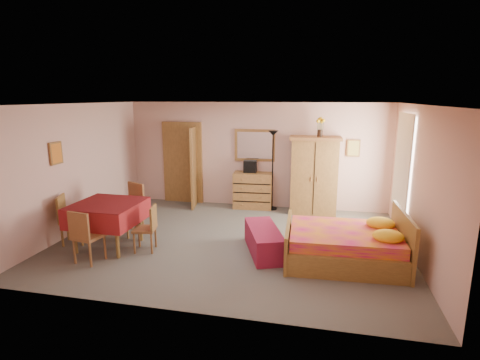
% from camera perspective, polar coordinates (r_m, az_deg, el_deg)
% --- Properties ---
extents(floor, '(6.50, 6.50, 0.00)m').
position_cam_1_polar(floor, '(7.33, -1.28, -9.27)').
color(floor, slate).
rests_on(floor, ground).
extents(ceiling, '(6.50, 6.50, 0.00)m').
position_cam_1_polar(ceiling, '(6.81, -1.39, 11.49)').
color(ceiling, brown).
rests_on(ceiling, wall_back).
extents(wall_back, '(6.50, 0.10, 2.60)m').
position_cam_1_polar(wall_back, '(9.36, 2.29, 3.80)').
color(wall_back, '#D6A79B').
rests_on(wall_back, floor).
extents(wall_front, '(6.50, 0.10, 2.60)m').
position_cam_1_polar(wall_front, '(4.64, -8.68, -5.51)').
color(wall_front, '#D6A79B').
rests_on(wall_front, floor).
extents(wall_left, '(0.10, 5.00, 2.60)m').
position_cam_1_polar(wall_left, '(8.33, -23.62, 1.64)').
color(wall_left, '#D6A79B').
rests_on(wall_left, floor).
extents(wall_right, '(0.10, 5.00, 2.60)m').
position_cam_1_polar(wall_right, '(6.96, 25.65, -0.53)').
color(wall_right, '#D6A79B').
rests_on(wall_right, floor).
extents(doorway, '(1.06, 0.12, 2.15)m').
position_cam_1_polar(doorway, '(9.89, -8.67, 2.52)').
color(doorway, '#9E6B35').
rests_on(doorway, floor).
extents(window, '(0.08, 1.40, 1.95)m').
position_cam_1_polar(window, '(8.07, 23.61, 2.41)').
color(window, white).
rests_on(window, wall_right).
extents(picture_left, '(0.04, 0.32, 0.42)m').
position_cam_1_polar(picture_left, '(7.78, -26.26, 3.68)').
color(picture_left, orange).
rests_on(picture_left, wall_left).
extents(picture_back, '(0.30, 0.04, 0.40)m').
position_cam_1_polar(picture_back, '(9.19, 16.90, 4.67)').
color(picture_back, '#D8BF59').
rests_on(picture_back, wall_back).
extents(chest_of_drawers, '(0.98, 0.54, 0.90)m').
position_cam_1_polar(chest_of_drawers, '(9.33, 1.98, -1.58)').
color(chest_of_drawers, '#9F6A35').
rests_on(chest_of_drawers, floor).
extents(wall_mirror, '(1.01, 0.10, 0.80)m').
position_cam_1_polar(wall_mirror, '(9.32, 2.26, 5.31)').
color(wall_mirror, silver).
rests_on(wall_mirror, wall_back).
extents(stereo, '(0.33, 0.25, 0.30)m').
position_cam_1_polar(stereo, '(9.25, 1.58, 2.10)').
color(stereo, black).
rests_on(stereo, chest_of_drawers).
extents(floor_lamp, '(0.28, 0.28, 1.94)m').
position_cam_1_polar(floor_lamp, '(9.13, 4.98, 1.43)').
color(floor_lamp, black).
rests_on(floor_lamp, floor).
extents(wardrobe, '(1.20, 0.66, 1.83)m').
position_cam_1_polar(wardrobe, '(8.96, 11.19, 0.67)').
color(wardrobe, olive).
rests_on(wardrobe, floor).
extents(sunflower_vase, '(0.18, 0.18, 0.44)m').
position_cam_1_polar(sunflower_vase, '(8.80, 12.13, 7.91)').
color(sunflower_vase, yellow).
rests_on(sunflower_vase, wardrobe).
extents(bed, '(2.01, 1.62, 0.90)m').
position_cam_1_polar(bed, '(6.57, 15.55, -8.19)').
color(bed, '#C51366').
rests_on(bed, floor).
extents(bench, '(0.92, 1.43, 0.45)m').
position_cam_1_polar(bench, '(6.78, 3.64, -9.15)').
color(bench, maroon).
rests_on(bench, floor).
extents(dining_table, '(1.17, 1.17, 0.84)m').
position_cam_1_polar(dining_table, '(7.34, -19.37, -6.48)').
color(dining_table, maroon).
rests_on(dining_table, floor).
extents(chair_south, '(0.48, 0.48, 0.92)m').
position_cam_1_polar(chair_south, '(6.81, -22.07, -7.86)').
color(chair_south, brown).
rests_on(chair_south, floor).
extents(chair_north, '(0.62, 0.62, 1.02)m').
position_cam_1_polar(chair_north, '(7.87, -16.62, -4.33)').
color(chair_north, '#A06C36').
rests_on(chair_north, floor).
extents(chair_west, '(0.55, 0.55, 0.94)m').
position_cam_1_polar(chair_west, '(7.77, -24.06, -5.48)').
color(chair_west, '#AE7A3A').
rests_on(chair_west, floor).
extents(chair_east, '(0.44, 0.44, 0.83)m').
position_cam_1_polar(chair_east, '(6.98, -14.34, -7.17)').
color(chair_east, brown).
rests_on(chair_east, floor).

